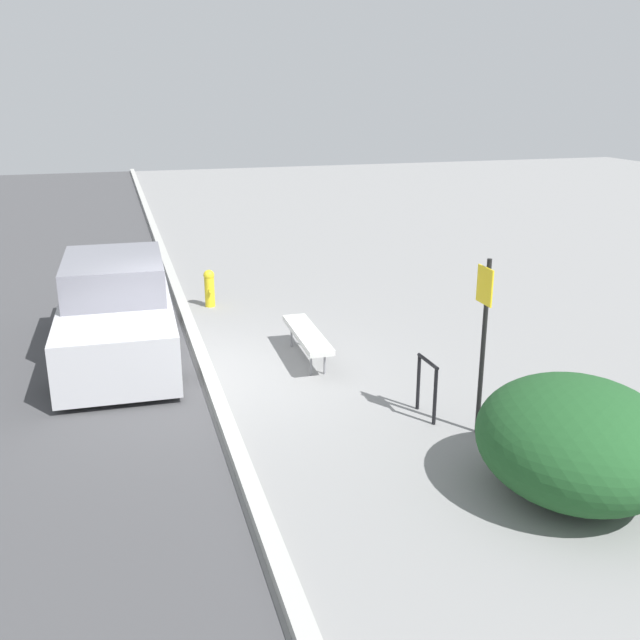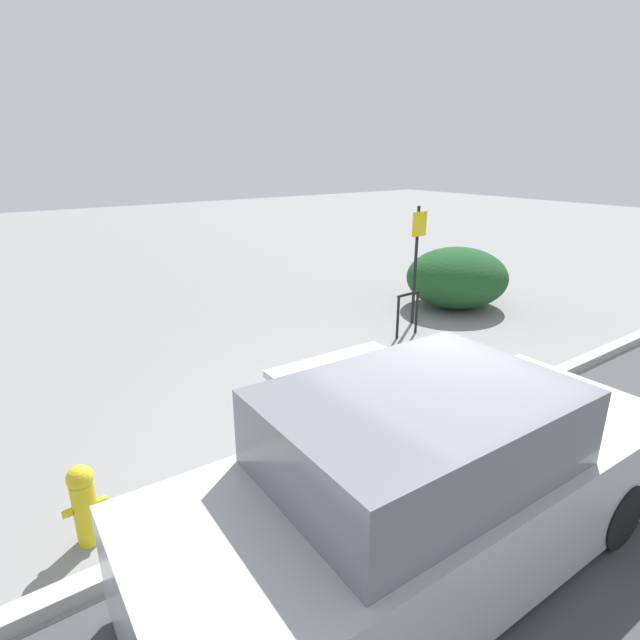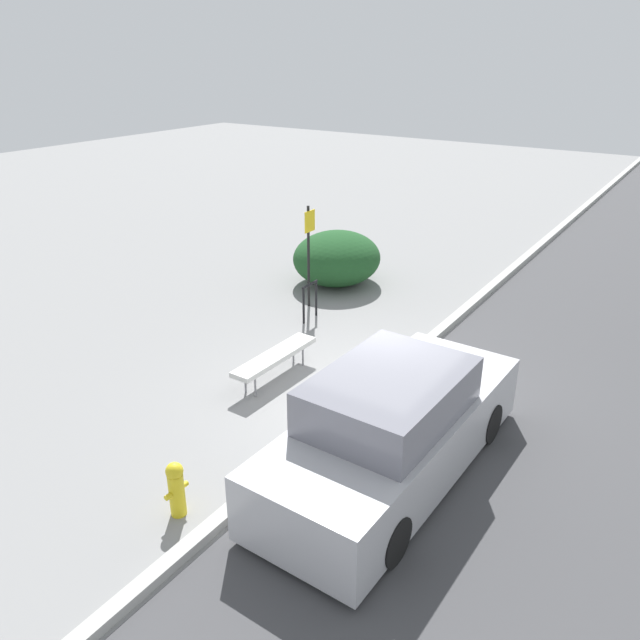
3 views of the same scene
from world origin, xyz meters
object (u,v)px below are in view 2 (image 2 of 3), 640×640
object	(u,v)px
bench	(330,363)
parked_car_near	(427,487)
sign_post	(416,255)
bike_rack	(408,310)
fire_hydrant	(84,502)

from	to	relation	value
bench	parked_car_near	size ratio (longest dim) A/B	0.41
sign_post	parked_car_near	xyz separation A→B (m)	(-4.36, -4.36, -0.68)
bike_rack	sign_post	world-z (taller)	sign_post
bike_rack	parked_car_near	bearing A→B (deg)	-133.70
fire_hydrant	parked_car_near	world-z (taller)	parked_car_near
sign_post	parked_car_near	bearing A→B (deg)	-134.98
bench	bike_rack	bearing A→B (deg)	22.40
fire_hydrant	parked_car_near	xyz separation A→B (m)	(2.22, -1.83, 0.30)
bike_rack	parked_car_near	world-z (taller)	parked_car_near
bench	sign_post	size ratio (longest dim) A/B	0.84
fire_hydrant	parked_car_near	distance (m)	2.90
parked_car_near	sign_post	bearing A→B (deg)	46.52
bench	parked_car_near	distance (m)	3.20
fire_hydrant	parked_car_near	size ratio (longest dim) A/B	0.16
parked_car_near	bench	bearing A→B (deg)	68.70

